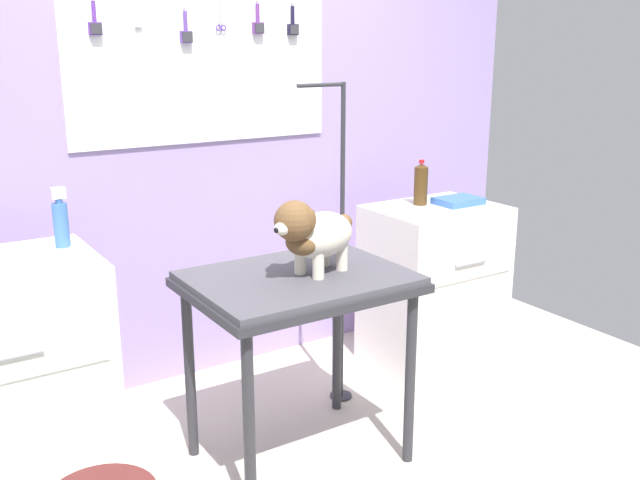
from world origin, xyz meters
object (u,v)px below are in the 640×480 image
Objects in this scene: grooming_table at (298,296)px; soda_bottle at (421,184)px; cabinet_right at (433,285)px; grooming_arm at (340,260)px; dog at (313,233)px.

soda_bottle is (1.10, 0.54, 0.25)m from grooming_table.
soda_bottle reaches higher than cabinet_right.
grooming_arm is at bearing -163.46° from soda_bottle.
grooming_arm is at bearing -171.44° from cabinet_right.
dog is 1.79× the size of soda_bottle.
grooming_table is 0.27m from dog.
grooming_arm reaches higher than cabinet_right.
soda_bottle is (-0.04, 0.09, 0.55)m from cabinet_right.
cabinet_right is at bearing 21.82° from grooming_table.
cabinet_right is 0.56m from soda_bottle.
dog reaches higher than soda_bottle.
soda_bottle is (0.65, 0.19, 0.27)m from grooming_arm.
grooming_table is 0.57m from grooming_arm.
grooming_table is 0.56× the size of grooming_arm.
soda_bottle is at bearing 16.54° from grooming_arm.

